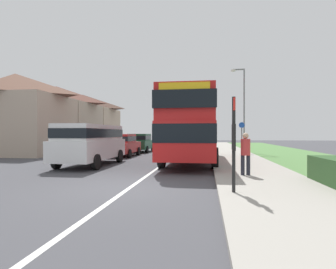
{
  "coord_description": "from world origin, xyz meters",
  "views": [
    {
      "loc": [
        2.3,
        -8.0,
        1.65
      ],
      "look_at": [
        0.57,
        4.14,
        1.6
      ],
      "focal_mm": 29.06,
      "sensor_mm": 36.0,
      "label": 1
    }
  ],
  "objects": [
    {
      "name": "ground_plane",
      "position": [
        0.0,
        0.0,
        0.0
      ],
      "size": [
        120.0,
        120.0,
        0.0
      ],
      "primitive_type": "plane",
      "color": "#424247"
    },
    {
      "name": "lane_marking_centre",
      "position": [
        0.0,
        8.0,
        0.0
      ],
      "size": [
        0.14,
        60.0,
        0.01
      ],
      "primitive_type": "cube",
      "color": "silver",
      "rests_on": "ground_plane"
    },
    {
      "name": "pavement_near_side",
      "position": [
        4.2,
        6.0,
        0.06
      ],
      "size": [
        3.2,
        68.0,
        0.12
      ],
      "primitive_type": "cube",
      "color": "#9E998E",
      "rests_on": "ground_plane"
    },
    {
      "name": "double_decker_bus",
      "position": [
        1.43,
        7.53,
        2.14
      ],
      "size": [
        2.8,
        10.09,
        3.7
      ],
      "color": "red",
      "rests_on": "ground_plane"
    },
    {
      "name": "parked_van_white",
      "position": [
        -3.59,
        5.32,
        1.25
      ],
      "size": [
        2.11,
        5.36,
        2.08
      ],
      "color": "silver",
      "rests_on": "ground_plane"
    },
    {
      "name": "parked_car_red",
      "position": [
        -3.73,
        10.83,
        0.88
      ],
      "size": [
        1.96,
        3.93,
        1.6
      ],
      "color": "#B21E1E",
      "rests_on": "ground_plane"
    },
    {
      "name": "parked_car_dark_green",
      "position": [
        -3.58,
        15.5,
        0.89
      ],
      "size": [
        1.99,
        4.09,
        1.62
      ],
      "color": "#19472D",
      "rests_on": "ground_plane"
    },
    {
      "name": "pedestrian_at_stop",
      "position": [
        3.71,
        2.24,
        0.98
      ],
      "size": [
        0.34,
        0.34,
        1.67
      ],
      "color": "#23232D",
      "rests_on": "ground_plane"
    },
    {
      "name": "bus_stop_sign",
      "position": [
        3.0,
        -0.77,
        1.54
      ],
      "size": [
        0.09,
        0.52,
        2.6
      ],
      "color": "black",
      "rests_on": "ground_plane"
    },
    {
      "name": "cycle_route_sign",
      "position": [
        4.99,
        13.6,
        1.43
      ],
      "size": [
        0.44,
        0.08,
        2.52
      ],
      "color": "slate",
      "rests_on": "ground_plane"
    },
    {
      "name": "street_lamp_mid",
      "position": [
        5.31,
        15.48,
        4.09
      ],
      "size": [
        1.14,
        0.2,
        7.09
      ],
      "color": "slate",
      "rests_on": "ground_plane"
    },
    {
      "name": "house_terrace_far_side",
      "position": [
        -12.55,
        17.21,
        3.17
      ],
      "size": [
        7.57,
        17.41,
        6.35
      ],
      "color": "tan",
      "rests_on": "ground_plane"
    }
  ]
}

